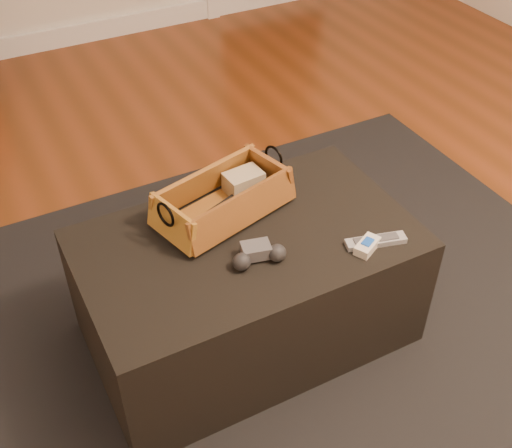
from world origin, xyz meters
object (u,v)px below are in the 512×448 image
wicker_basket (223,200)px  cream_gadget (367,246)px  ottoman (247,287)px  game_controller (258,255)px  tv_remote (222,212)px  silver_remote (376,241)px

wicker_basket → cream_gadget: bearing=-49.5°
cream_gadget → ottoman: bearing=143.8°
wicker_basket → game_controller: 0.24m
ottoman → cream_gadget: size_ratio=10.18×
ottoman → tv_remote: (-0.03, 0.12, 0.24)m
game_controller → cream_gadget: bearing=-18.7°
wicker_basket → silver_remote: 0.47m
tv_remote → silver_remote: tv_remote is taller
ottoman → tv_remote: tv_remote is taller
tv_remote → cream_gadget: (0.31, -0.32, -0.01)m
game_controller → silver_remote: size_ratio=0.88×
ottoman → game_controller: (-0.02, -0.11, 0.24)m
ottoman → game_controller: game_controller is taller
ottoman → silver_remote: (0.32, -0.20, 0.22)m
game_controller → cream_gadget: 0.32m
game_controller → silver_remote: bearing=-15.2°
ottoman → wicker_basket: bearing=94.3°
wicker_basket → cream_gadget: wicker_basket is taller
tv_remote → game_controller: game_controller is taller
silver_remote → wicker_basket: bearing=134.8°
wicker_basket → game_controller: size_ratio=2.87×
silver_remote → cream_gadget: cream_gadget is taller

